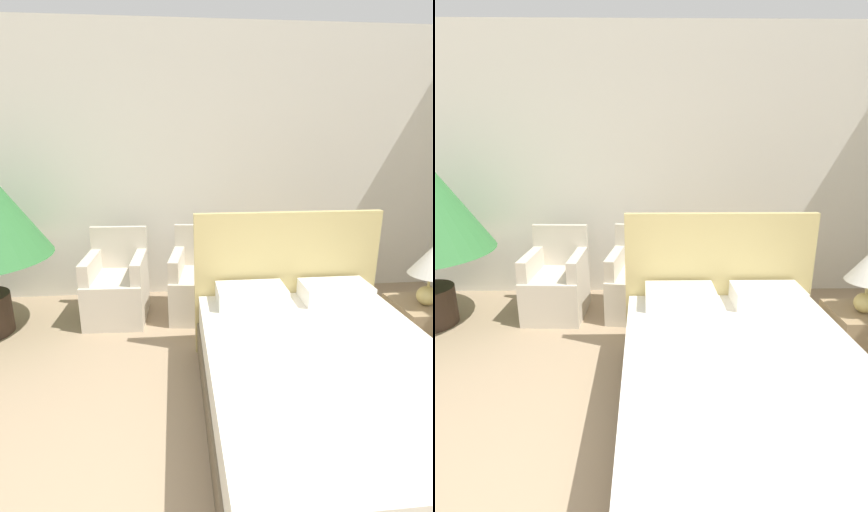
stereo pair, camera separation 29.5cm
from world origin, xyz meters
The scene contains 6 objects.
wall_back centered at (0.00, 3.66, 1.45)m, with size 10.00×0.06×2.90m.
bed centered at (0.65, 1.29, 0.29)m, with size 1.54×2.10×1.21m.
armchair_near_window_left centered at (-0.87, 3.00, 0.29)m, with size 0.60×0.69×0.89m.
armchair_near_window_right centered at (-0.02, 3.00, 0.29)m, with size 0.66×0.73×0.89m.
nightstand centered at (1.72, 1.96, 0.24)m, with size 0.44×0.47×0.49m.
table_lamp centered at (1.72, 1.94, 0.83)m, with size 0.34×0.34×0.50m.
Camera 1 is at (-0.25, -0.82, 1.81)m, focal length 28.00 mm.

